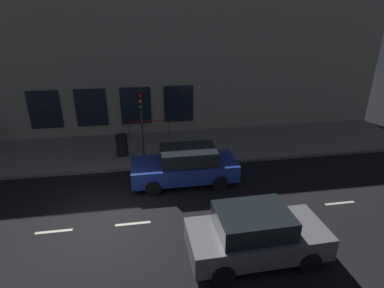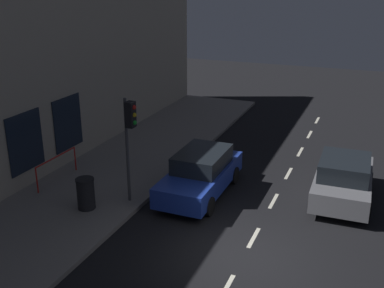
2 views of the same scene
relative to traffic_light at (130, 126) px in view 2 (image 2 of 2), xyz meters
The scene contains 8 objects.
ground_plane 5.41m from the traffic_light, 160.92° to the left, with size 60.00×60.00×0.00m, color black.
sidewalk 3.65m from the traffic_light, 38.70° to the left, with size 4.50×32.00×0.15m.
lane_centre_line 5.21m from the traffic_light, behind, with size 0.12×27.20×0.01m.
traffic_light is the anchor object (origin of this frame).
parked_car_0 7.48m from the traffic_light, 154.70° to the right, with size 1.99×4.06×1.58m.
parked_car_1 3.19m from the traffic_light, 136.88° to the right, with size 1.87×4.39×1.58m.
trash_bin 2.64m from the traffic_light, 42.05° to the left, with size 0.61×0.61×1.05m.
red_railing 3.92m from the traffic_light, ahead, with size 0.05×2.28×0.97m.
Camera 2 is at (-2.90, 10.89, 7.34)m, focal length 43.57 mm.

